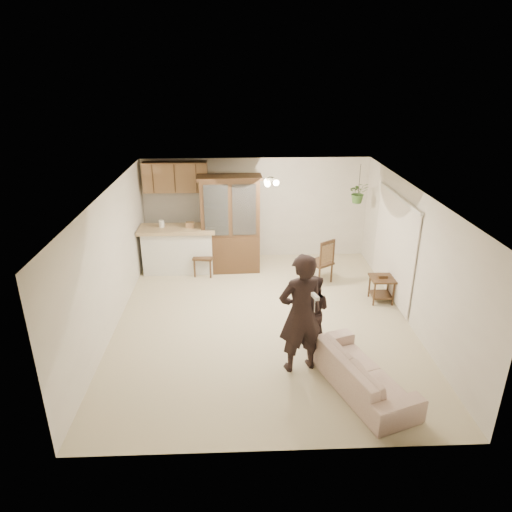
{
  "coord_description": "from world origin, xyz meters",
  "views": [
    {
      "loc": [
        -0.45,
        -7.61,
        4.47
      ],
      "look_at": [
        -0.11,
        0.4,
        1.16
      ],
      "focal_mm": 32.0,
      "sensor_mm": 36.0,
      "label": 1
    }
  ],
  "objects_px": {
    "chair_bar": "(204,263)",
    "side_table": "(381,289)",
    "china_hutch": "(230,225)",
    "chair_hutch_right": "(320,269)",
    "adult": "(300,319)",
    "chair_hutch_left": "(225,249)",
    "child": "(312,309)",
    "sofa": "(362,367)"
  },
  "relations": [
    {
      "from": "chair_bar",
      "to": "sofa",
      "type": "bearing_deg",
      "value": -48.62
    },
    {
      "from": "china_hutch",
      "to": "chair_hutch_right",
      "type": "bearing_deg",
      "value": -22.26
    },
    {
      "from": "adult",
      "to": "side_table",
      "type": "bearing_deg",
      "value": -148.05
    },
    {
      "from": "sofa",
      "to": "chair_bar",
      "type": "bearing_deg",
      "value": 12.16
    },
    {
      "from": "china_hutch",
      "to": "chair_hutch_right",
      "type": "height_order",
      "value": "china_hutch"
    },
    {
      "from": "child",
      "to": "china_hutch",
      "type": "height_order",
      "value": "china_hutch"
    },
    {
      "from": "child",
      "to": "chair_hutch_left",
      "type": "height_order",
      "value": "child"
    },
    {
      "from": "side_table",
      "to": "chair_hutch_right",
      "type": "distance_m",
      "value": 1.48
    },
    {
      "from": "sofa",
      "to": "chair_bar",
      "type": "height_order",
      "value": "chair_bar"
    },
    {
      "from": "adult",
      "to": "chair_hutch_right",
      "type": "distance_m",
      "value": 3.36
    },
    {
      "from": "adult",
      "to": "chair_bar",
      "type": "xyz_separation_m",
      "value": [
        -1.73,
        3.67,
        -0.61
      ]
    },
    {
      "from": "china_hutch",
      "to": "chair_hutch_right",
      "type": "relative_size",
      "value": 2.19
    },
    {
      "from": "adult",
      "to": "chair_bar",
      "type": "bearing_deg",
      "value": -80.66
    },
    {
      "from": "chair_bar",
      "to": "chair_hutch_right",
      "type": "height_order",
      "value": "chair_hutch_right"
    },
    {
      "from": "adult",
      "to": "chair_hutch_right",
      "type": "relative_size",
      "value": 1.74
    },
    {
      "from": "sofa",
      "to": "chair_bar",
      "type": "distance_m",
      "value": 4.94
    },
    {
      "from": "sofa",
      "to": "china_hutch",
      "type": "height_order",
      "value": "china_hutch"
    },
    {
      "from": "child",
      "to": "chair_hutch_right",
      "type": "height_order",
      "value": "child"
    },
    {
      "from": "chair_bar",
      "to": "side_table",
      "type": "bearing_deg",
      "value": -12.05
    },
    {
      "from": "adult",
      "to": "chair_bar",
      "type": "relative_size",
      "value": 1.77
    },
    {
      "from": "side_table",
      "to": "chair_hutch_left",
      "type": "height_order",
      "value": "chair_hutch_left"
    },
    {
      "from": "china_hutch",
      "to": "side_table",
      "type": "bearing_deg",
      "value": -31.23
    },
    {
      "from": "child",
      "to": "chair_bar",
      "type": "xyz_separation_m",
      "value": [
        -2.03,
        2.99,
        -0.39
      ]
    },
    {
      "from": "side_table",
      "to": "chair_bar",
      "type": "bearing_deg",
      "value": 158.33
    },
    {
      "from": "sofa",
      "to": "side_table",
      "type": "height_order",
      "value": "sofa"
    },
    {
      "from": "sofa",
      "to": "chair_hutch_left",
      "type": "height_order",
      "value": "chair_hutch_left"
    },
    {
      "from": "adult",
      "to": "chair_hutch_left",
      "type": "relative_size",
      "value": 1.56
    },
    {
      "from": "chair_hutch_left",
      "to": "chair_hutch_right",
      "type": "relative_size",
      "value": 1.12
    },
    {
      "from": "chair_bar",
      "to": "child",
      "type": "bearing_deg",
      "value": -46.13
    },
    {
      "from": "sofa",
      "to": "child",
      "type": "distance_m",
      "value": 1.38
    },
    {
      "from": "china_hutch",
      "to": "side_table",
      "type": "height_order",
      "value": "china_hutch"
    },
    {
      "from": "chair_bar",
      "to": "chair_hutch_right",
      "type": "xyz_separation_m",
      "value": [
        2.61,
        -0.49,
        0.01
      ]
    },
    {
      "from": "chair_hutch_right",
      "to": "chair_hutch_left",
      "type": "bearing_deg",
      "value": -63.87
    },
    {
      "from": "child",
      "to": "chair_bar",
      "type": "relative_size",
      "value": 1.33
    },
    {
      "from": "adult",
      "to": "chair_hutch_right",
      "type": "bearing_deg",
      "value": -121.38
    },
    {
      "from": "child",
      "to": "side_table",
      "type": "xyz_separation_m",
      "value": [
        1.68,
        1.51,
        -0.4
      ]
    },
    {
      "from": "adult",
      "to": "chair_hutch_left",
      "type": "bearing_deg",
      "value": -89.83
    },
    {
      "from": "china_hutch",
      "to": "chair_hutch_left",
      "type": "bearing_deg",
      "value": 105.47
    },
    {
      "from": "sofa",
      "to": "chair_hutch_left",
      "type": "xyz_separation_m",
      "value": [
        -2.14,
        4.94,
        -0.04
      ]
    },
    {
      "from": "sofa",
      "to": "side_table",
      "type": "relative_size",
      "value": 3.17
    },
    {
      "from": "china_hutch",
      "to": "adult",
      "type": "bearing_deg",
      "value": -76.35
    },
    {
      "from": "chair_hutch_right",
      "to": "chair_bar",
      "type": "bearing_deg",
      "value": -44.85
    }
  ]
}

